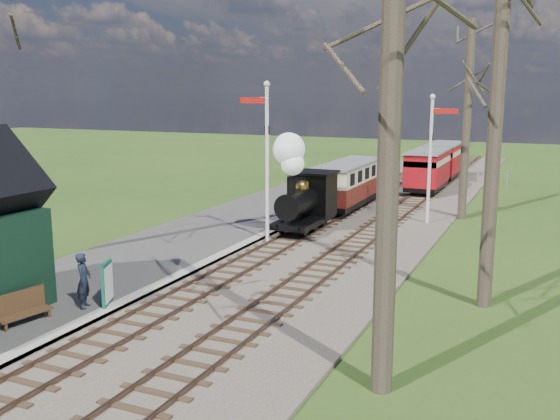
{
  "coord_description": "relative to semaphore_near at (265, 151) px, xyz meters",
  "views": [
    {
      "loc": [
        9.34,
        -5.32,
        5.86
      ],
      "look_at": [
        0.3,
        14.95,
        1.6
      ],
      "focal_mm": 40.0,
      "sensor_mm": 36.0,
      "label": 1
    }
  ],
  "objects": [
    {
      "name": "red_carriage_b",
      "position": [
        3.37,
        20.09,
        -2.23
      ],
      "size": [
        1.9,
        4.7,
        2.0
      ],
      "color": "black",
      "rests_on": "ground"
    },
    {
      "name": "coach",
      "position": [
        0.77,
        8.04,
        -2.22
      ],
      "size": [
        1.91,
        6.54,
        2.01
      ],
      "color": "black",
      "rests_on": "ground"
    },
    {
      "name": "semaphore_near",
      "position": [
        0.0,
        0.0,
        0.0
      ],
      "size": [
        1.22,
        0.24,
        6.22
      ],
      "color": "silver",
      "rests_on": "ground"
    },
    {
      "name": "fence_line",
      "position": [
        1.07,
        20.0,
        -3.07
      ],
      "size": [
        12.6,
        0.08,
        1.0
      ],
      "color": "slate",
      "rests_on": "ground"
    },
    {
      "name": "distant_hills",
      "position": [
        2.17,
        48.38,
        -19.83
      ],
      "size": [
        114.4,
        48.0,
        22.02
      ],
      "color": "#385B23",
      "rests_on": "ground"
    },
    {
      "name": "person",
      "position": [
        -1.03,
        -9.03,
        -2.68
      ],
      "size": [
        0.53,
        0.64,
        1.49
      ],
      "primitive_type": "imported",
      "rotation": [
        0.0,
        0.0,
        1.95
      ],
      "color": "black",
      "rests_on": "platform"
    },
    {
      "name": "ballast_bed",
      "position": [
        2.07,
        6.0,
        -3.57
      ],
      "size": [
        8.0,
        60.0,
        0.1
      ],
      "primitive_type": "cube",
      "color": "brown",
      "rests_on": "ground"
    },
    {
      "name": "sign_board",
      "position": [
        -0.64,
        -8.58,
        -2.84
      ],
      "size": [
        0.39,
        0.77,
        1.17
      ],
      "color": "#104D3C",
      "rests_on": "platform"
    },
    {
      "name": "coping_strip",
      "position": [
        -0.43,
        -2.0,
        -3.52
      ],
      "size": [
        0.4,
        44.0,
        0.21
      ],
      "primitive_type": "cube",
      "color": "#B2AD9E",
      "rests_on": "ground"
    },
    {
      "name": "track_far",
      "position": [
        3.37,
        6.0,
        -3.52
      ],
      "size": [
        1.6,
        60.0,
        0.15
      ],
      "color": "brown",
      "rests_on": "ground"
    },
    {
      "name": "platform",
      "position": [
        -2.73,
        -2.0,
        -3.52
      ],
      "size": [
        5.0,
        44.0,
        0.2
      ],
      "primitive_type": "cube",
      "color": "#474442",
      "rests_on": "ground"
    },
    {
      "name": "red_carriage_a",
      "position": [
        3.37,
        14.59,
        -2.23
      ],
      "size": [
        1.9,
        4.7,
        2.0
      ],
      "color": "black",
      "rests_on": "ground"
    },
    {
      "name": "track_near",
      "position": [
        0.77,
        6.0,
        -3.52
      ],
      "size": [
        1.6,
        60.0,
        0.15
      ],
      "color": "brown",
      "rests_on": "ground"
    },
    {
      "name": "bench",
      "position": [
        -1.73,
        -10.5,
        -3.05
      ],
      "size": [
        0.67,
        1.44,
        0.79
      ],
      "color": "#4A301A",
      "rests_on": "platform"
    },
    {
      "name": "semaphore_far",
      "position": [
        5.14,
        6.0,
        -0.27
      ],
      "size": [
        1.22,
        0.24,
        5.72
      ],
      "color": "silver",
      "rests_on": "ground"
    },
    {
      "name": "bare_trees",
      "position": [
        2.1,
        -5.9,
        1.59
      ],
      "size": [
        15.51,
        22.39,
        12.0
      ],
      "color": "#382D23",
      "rests_on": "ground"
    },
    {
      "name": "locomotive",
      "position": [
        0.76,
        1.99,
        -1.72
      ],
      "size": [
        1.63,
        3.81,
        4.09
      ],
      "color": "black",
      "rests_on": "ground"
    }
  ]
}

